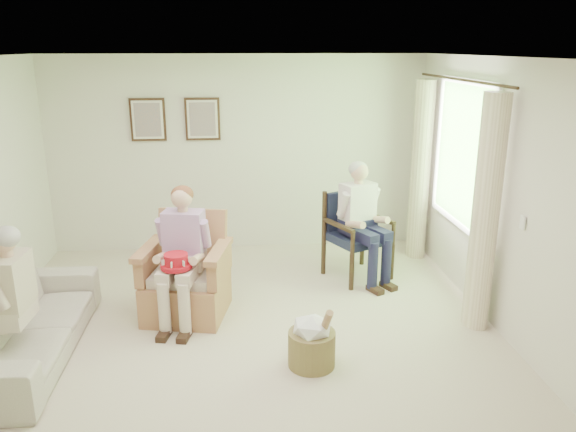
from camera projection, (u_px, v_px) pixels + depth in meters
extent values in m
plane|color=beige|center=(244.00, 345.00, 5.27)|extent=(5.50, 5.50, 0.00)
cube|color=silver|center=(238.00, 154.00, 7.51)|extent=(5.00, 0.04, 2.60)
cube|color=silver|center=(248.00, 405.00, 2.27)|extent=(5.00, 0.04, 2.60)
cube|color=silver|center=(515.00, 205.00, 5.11)|extent=(0.04, 5.50, 2.60)
cube|color=white|center=(236.00, 58.00, 4.51)|extent=(5.00, 5.50, 0.02)
cube|color=#2D6B23|center=(463.00, 154.00, 6.18)|extent=(0.02, 1.40, 1.50)
cube|color=white|center=(469.00, 82.00, 5.95)|extent=(0.04, 1.52, 0.06)
cube|color=white|center=(456.00, 222.00, 6.40)|extent=(0.04, 1.52, 0.06)
cylinder|color=#382114|center=(461.00, 80.00, 5.94)|extent=(0.03, 2.50, 0.03)
cylinder|color=beige|center=(485.00, 215.00, 5.35)|extent=(0.34, 0.34, 2.30)
cylinder|color=beige|center=(420.00, 171.00, 7.22)|extent=(0.34, 0.34, 2.30)
cube|color=#382114|center=(148.00, 120.00, 7.24)|extent=(0.45, 0.03, 0.55)
cube|color=silver|center=(148.00, 120.00, 7.22)|extent=(0.39, 0.01, 0.49)
cube|color=tan|center=(148.00, 120.00, 7.21)|extent=(0.33, 0.01, 0.43)
cube|color=#382114|center=(203.00, 119.00, 7.30)|extent=(0.45, 0.03, 0.55)
cube|color=silver|center=(203.00, 119.00, 7.28)|extent=(0.39, 0.01, 0.49)
cube|color=tan|center=(202.00, 119.00, 7.27)|extent=(0.33, 0.01, 0.43)
cube|color=tan|center=(187.00, 296.00, 5.82)|extent=(0.78, 0.76, 0.41)
cube|color=beige|center=(185.00, 275.00, 5.71)|extent=(0.61, 0.59, 0.10)
cube|color=tan|center=(187.00, 237.00, 5.97)|extent=(0.72, 0.22, 0.61)
cube|color=tan|center=(149.00, 265.00, 5.68)|extent=(0.10, 0.70, 0.29)
cube|color=tan|center=(221.00, 262.00, 5.74)|extent=(0.10, 0.70, 0.29)
cylinder|color=black|center=(337.00, 269.00, 6.49)|extent=(0.06, 0.06, 0.44)
cylinder|color=black|center=(388.00, 267.00, 6.54)|extent=(0.06, 0.06, 0.44)
cylinder|color=black|center=(329.00, 252.00, 7.02)|extent=(0.06, 0.06, 0.44)
cylinder|color=black|center=(376.00, 250.00, 7.08)|extent=(0.06, 0.06, 0.44)
cube|color=#1A1F39|center=(358.00, 238.00, 6.70)|extent=(0.58, 0.56, 0.10)
cube|color=#1A1F39|center=(354.00, 210.00, 6.88)|extent=(0.54, 0.07, 0.50)
imported|color=beige|center=(25.00, 324.00, 5.01)|extent=(2.12, 0.83, 0.62)
cube|color=beige|center=(185.00, 260.00, 5.67)|extent=(0.40, 0.26, 0.16)
cube|color=#C492CF|center=(183.00, 233.00, 5.61)|extent=(0.39, 0.24, 0.46)
sphere|color=#DDAD8E|center=(181.00, 198.00, 5.49)|extent=(0.21, 0.21, 0.21)
ellipsoid|color=brown|center=(181.00, 195.00, 5.51)|extent=(0.22, 0.22, 0.18)
cube|color=beige|center=(173.00, 273.00, 5.46)|extent=(0.14, 0.44, 0.13)
cube|color=beige|center=(193.00, 273.00, 5.48)|extent=(0.14, 0.44, 0.13)
cylinder|color=beige|center=(172.00, 309.00, 5.36)|extent=(0.12, 0.12, 0.52)
cylinder|color=beige|center=(193.00, 308.00, 5.37)|extent=(0.12, 0.12, 0.52)
cube|color=#1B1B3C|center=(358.00, 225.00, 6.66)|extent=(0.40, 0.26, 0.16)
cube|color=white|center=(359.00, 202.00, 6.59)|extent=(0.39, 0.24, 0.46)
sphere|color=#DDAD8E|center=(360.00, 172.00, 6.48)|extent=(0.21, 0.21, 0.21)
ellipsoid|color=#B7B2AD|center=(360.00, 169.00, 6.49)|extent=(0.22, 0.22, 0.18)
cube|color=#1B1B3C|center=(354.00, 235.00, 6.45)|extent=(0.14, 0.44, 0.13)
cube|color=#1B1B3C|center=(371.00, 235.00, 6.47)|extent=(0.14, 0.44, 0.13)
cylinder|color=#1B1B3C|center=(357.00, 266.00, 6.35)|extent=(0.12, 0.12, 0.55)
cylinder|color=#1B1B3C|center=(374.00, 265.00, 6.37)|extent=(0.12, 0.12, 0.55)
cube|color=beige|center=(12.00, 312.00, 4.74)|extent=(0.42, 0.26, 0.16)
cube|color=beige|center=(8.00, 280.00, 4.68)|extent=(0.41, 0.24, 0.46)
sphere|color=#DDAD8E|center=(1.00, 239.00, 4.57)|extent=(0.21, 0.21, 0.21)
ellipsoid|color=#B7B2AD|center=(2.00, 235.00, 4.58)|extent=(0.22, 0.22, 0.18)
cube|color=beige|center=(15.00, 329.00, 4.56)|extent=(0.14, 0.44, 0.13)
cylinder|color=beige|center=(10.00, 368.00, 4.44)|extent=(0.12, 0.12, 0.44)
cylinder|color=#B5121F|center=(176.00, 266.00, 5.39)|extent=(0.30, 0.30, 0.04)
cylinder|color=#B5121F|center=(176.00, 260.00, 5.37)|extent=(0.23, 0.23, 0.12)
cube|color=white|center=(189.00, 260.00, 5.38)|extent=(0.04, 0.01, 0.05)
cube|color=white|center=(185.00, 256.00, 5.47)|extent=(0.03, 0.04, 0.05)
cube|color=white|center=(174.00, 256.00, 5.48)|extent=(0.02, 0.05, 0.05)
cube|color=white|center=(165.00, 258.00, 5.41)|extent=(0.04, 0.03, 0.05)
cube|color=white|center=(164.00, 262.00, 5.31)|extent=(0.04, 0.03, 0.05)
cube|color=white|center=(172.00, 265.00, 5.25)|extent=(0.02, 0.05, 0.05)
cube|color=white|center=(183.00, 263.00, 5.29)|extent=(0.03, 0.04, 0.05)
cylinder|color=#A08F57|center=(312.00, 349.00, 4.89)|extent=(0.46, 0.46, 0.32)
ellipsoid|color=white|center=(312.00, 327.00, 4.83)|extent=(0.37, 0.37, 0.22)
cylinder|color=#A57F56|center=(323.00, 329.00, 4.80)|extent=(0.16, 0.29, 0.48)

